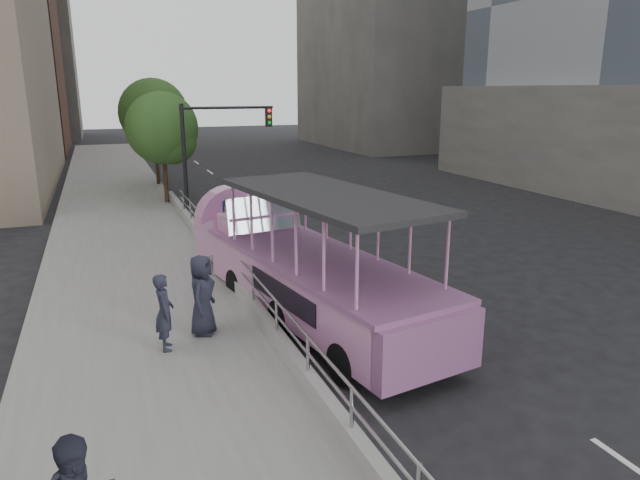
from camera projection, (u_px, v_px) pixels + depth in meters
ground at (365, 308)px, 15.60m from camera, size 160.00×160.00×0.00m
sidewalk at (125, 236)px, 22.57m from camera, size 5.50×80.00×0.30m
kerb_wall at (236, 282)px, 16.19m from camera, size 0.24×30.00×0.36m
guardrail at (235, 260)px, 16.02m from camera, size 0.07×22.00×0.71m
duck_boat at (298, 265)px, 15.09m from camera, size 4.15×10.62×3.44m
car at (340, 202)px, 26.65m from camera, size 1.99×4.21×1.39m
pedestrian_near at (164, 312)px, 12.24m from camera, size 0.45×0.65×1.71m
pedestrian_far at (202, 295)px, 13.02m from camera, size 0.96×1.10×1.88m
parking_sign at (226, 230)px, 17.45m from camera, size 0.24×0.54×2.55m
traffic_signal at (211, 142)px, 25.37m from camera, size 4.20×0.32×5.20m
street_tree_near at (165, 131)px, 27.82m from camera, size 3.52×3.52×5.72m
street_tree_far at (156, 116)px, 33.18m from camera, size 3.97×3.97×6.45m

